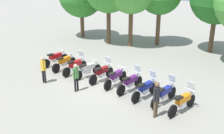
# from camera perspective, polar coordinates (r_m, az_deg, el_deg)

# --- Properties ---
(ground_plane) EXTENTS (80.00, 80.00, 0.00)m
(ground_plane) POSITION_cam_1_polar(r_m,az_deg,el_deg) (16.01, -1.00, -3.54)
(ground_plane) COLOR gray
(motorcycle_0) EXTENTS (0.68, 2.18, 0.99)m
(motorcycle_0) POSITION_cam_1_polar(r_m,az_deg,el_deg) (19.18, -11.88, 1.81)
(motorcycle_0) COLOR black
(motorcycle_0) RESTS_ON ground_plane
(motorcycle_1) EXTENTS (0.62, 2.19, 0.99)m
(motorcycle_1) POSITION_cam_1_polar(r_m,az_deg,el_deg) (18.31, -10.02, 1.03)
(motorcycle_1) COLOR black
(motorcycle_1) RESTS_ON ground_plane
(motorcycle_2) EXTENTS (0.62, 2.19, 1.37)m
(motorcycle_2) POSITION_cam_1_polar(r_m,az_deg,el_deg) (17.52, -7.79, 0.29)
(motorcycle_2) COLOR black
(motorcycle_2) RESTS_ON ground_plane
(motorcycle_3) EXTENTS (0.74, 2.17, 0.99)m
(motorcycle_3) POSITION_cam_1_polar(r_m,az_deg,el_deg) (16.85, -5.11, -0.50)
(motorcycle_3) COLOR black
(motorcycle_3) RESTS_ON ground_plane
(motorcycle_4) EXTENTS (0.62, 2.19, 1.37)m
(motorcycle_4) POSITION_cam_1_polar(r_m,az_deg,el_deg) (16.25, -2.15, -1.20)
(motorcycle_4) COLOR black
(motorcycle_4) RESTS_ON ground_plane
(motorcycle_5) EXTENTS (0.62, 2.19, 0.99)m
(motorcycle_5) POSITION_cam_1_polar(r_m,az_deg,el_deg) (15.62, 0.81, -2.18)
(motorcycle_5) COLOR black
(motorcycle_5) RESTS_ON ground_plane
(motorcycle_6) EXTENTS (0.67, 2.18, 1.37)m
(motorcycle_6) POSITION_cam_1_polar(r_m,az_deg,el_deg) (14.97, 3.92, -3.22)
(motorcycle_6) COLOR black
(motorcycle_6) RESTS_ON ground_plane
(motorcycle_7) EXTENTS (0.69, 2.18, 1.37)m
(motorcycle_7) POSITION_cam_1_polar(r_m,az_deg,el_deg) (14.30, 7.07, -4.56)
(motorcycle_7) COLOR black
(motorcycle_7) RESTS_ON ground_plane
(motorcycle_8) EXTENTS (0.70, 2.18, 1.37)m
(motorcycle_8) POSITION_cam_1_polar(r_m,az_deg,el_deg) (13.91, 11.02, -5.55)
(motorcycle_8) COLOR black
(motorcycle_8) RESTS_ON ground_plane
(motorcycle_9) EXTENTS (0.77, 2.16, 1.37)m
(motorcycle_9) POSITION_cam_1_polar(r_m,az_deg,el_deg) (13.34, 14.73, -7.10)
(motorcycle_9) COLOR black
(motorcycle_9) RESTS_ON ground_plane
(person_0) EXTENTS (0.40, 0.22, 1.64)m
(person_0) POSITION_cam_1_polar(r_m,az_deg,el_deg) (16.28, -14.32, -0.17)
(person_0) COLOR black
(person_0) RESTS_ON ground_plane
(person_1) EXTENTS (0.24, 0.41, 1.60)m
(person_1) POSITION_cam_1_polar(r_m,az_deg,el_deg) (14.87, -7.63, -1.83)
(person_1) COLOR black
(person_1) RESTS_ON ground_plane
(person_2) EXTENTS (0.26, 0.41, 1.76)m
(person_2) POSITION_cam_1_polar(r_m,az_deg,el_deg) (12.38, 9.35, -6.21)
(person_2) COLOR brown
(person_2) RESTS_ON ground_plane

